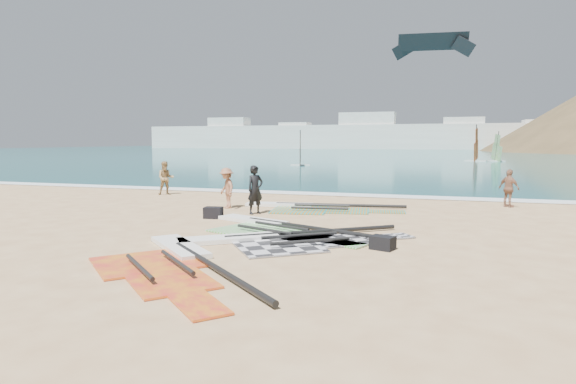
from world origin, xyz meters
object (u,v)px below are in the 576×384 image
(beachgoer_left, at_px, (166,178))
(gear_bag_near, at_px, (213,213))
(rig_green, at_px, (271,227))
(beachgoer_mid, at_px, (227,188))
(rig_orange, at_px, (309,207))
(beachgoer_back, at_px, (509,188))
(person_wetsuit, at_px, (255,190))
(rig_red, at_px, (174,261))
(gear_bag_far, at_px, (383,243))
(rig_grey, at_px, (281,240))

(beachgoer_left, bearing_deg, gear_bag_near, -80.64)
(rig_green, xyz_separation_m, beachgoer_mid, (-3.24, 3.79, 0.76))
(rig_orange, relative_size, beachgoer_back, 4.23)
(person_wetsuit, bearing_deg, rig_red, -137.50)
(gear_bag_far, height_order, beachgoer_left, beachgoer_left)
(beachgoer_left, bearing_deg, rig_green, -75.44)
(rig_grey, distance_m, beachgoer_mid, 6.93)
(rig_grey, height_order, gear_bag_far, gear_bag_far)
(rig_green, relative_size, rig_orange, 0.90)
(rig_orange, relative_size, rig_red, 1.21)
(rig_red, bearing_deg, beachgoer_left, 164.70)
(gear_bag_near, bearing_deg, beachgoer_back, 31.32)
(beachgoer_left, distance_m, beachgoer_mid, 6.11)
(gear_bag_near, xyz_separation_m, person_wetsuit, (1.04, 1.38, 0.70))
(person_wetsuit, relative_size, beachgoer_left, 1.07)
(rig_red, bearing_deg, beachgoer_back, 98.00)
(gear_bag_near, xyz_separation_m, beachgoer_mid, (-0.62, 2.46, 0.62))
(beachgoer_mid, height_order, beachgoer_back, beachgoer_mid)
(rig_grey, bearing_deg, rig_orange, 61.46)
(person_wetsuit, bearing_deg, gear_bag_far, -95.98)
(rig_red, distance_m, beachgoer_left, 14.14)
(rig_red, distance_m, person_wetsuit, 7.40)
(rig_grey, height_order, rig_red, same)
(rig_grey, xyz_separation_m, beachgoer_back, (6.70, 9.25, 0.73))
(rig_orange, bearing_deg, gear_bag_far, -68.35)
(beachgoer_left, height_order, beachgoer_mid, beachgoer_left)
(gear_bag_near, bearing_deg, rig_red, -71.45)
(beachgoer_mid, bearing_deg, gear_bag_near, -31.43)
(rig_red, distance_m, gear_bag_near, 6.24)
(rig_red, relative_size, person_wetsuit, 3.02)
(rig_green, distance_m, gear_bag_far, 4.04)
(rig_orange, bearing_deg, beachgoer_left, 154.20)
(rig_green, height_order, rig_orange, rig_orange)
(gear_bag_far, xyz_separation_m, beachgoer_back, (3.99, 9.36, 0.61))
(rig_green, bearing_deg, person_wetsuit, 142.07)
(rig_grey, relative_size, rig_red, 1.12)
(gear_bag_near, distance_m, person_wetsuit, 1.86)
(beachgoer_left, relative_size, beachgoer_back, 1.08)
(rig_red, bearing_deg, rig_orange, 128.47)
(gear_bag_near, height_order, beachgoer_mid, beachgoer_mid)
(beachgoer_back, bearing_deg, person_wetsuit, 71.59)
(person_wetsuit, xyz_separation_m, beachgoer_back, (9.17, 4.84, -0.12))
(person_wetsuit, distance_m, beachgoer_left, 8.09)
(rig_grey, xyz_separation_m, gear_bag_far, (2.70, -0.10, 0.12))
(gear_bag_near, relative_size, gear_bag_far, 1.08)
(rig_grey, bearing_deg, beachgoer_mid, 90.04)
(rig_orange, bearing_deg, rig_red, -101.44)
(rig_grey, distance_m, person_wetsuit, 5.13)
(gear_bag_far, bearing_deg, beachgoer_back, 66.90)
(rig_orange, height_order, beachgoer_back, beachgoer_back)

